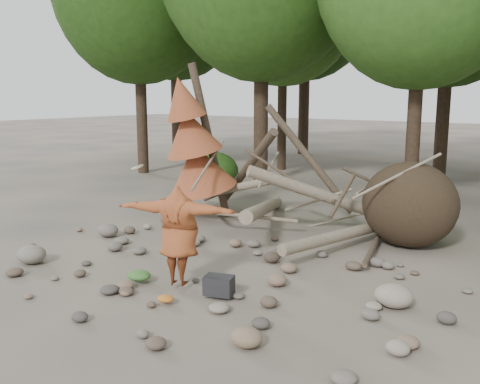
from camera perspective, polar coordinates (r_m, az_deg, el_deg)
The scene contains 13 objects.
ground at distance 10.69m, azimuth -3.92°, elevation -8.71°, with size 120.00×120.00×0.00m, color #514C44.
deadfall_pile at distance 13.03m, azimuth 15.12°, elevation -1.21°, with size 8.55×5.24×3.30m.
dead_conifer at distance 14.75m, azimuth -4.94°, elevation 5.00°, with size 2.06×2.16×4.35m.
bush_left at distance 19.35m, azimuth -2.82°, elevation 2.18°, with size 1.80×1.80×1.44m, color #244913.
bush_mid at distance 16.80m, azimuth 15.54°, elevation -0.02°, with size 1.40×1.40×1.12m, color #2F5D1B.
frisbee_thrower at distance 9.70m, azimuth -6.56°, elevation -4.61°, with size 2.49×1.29×2.10m.
backpack at distance 9.45m, azimuth -2.26°, elevation -10.25°, with size 0.49×0.33×0.33m, color black.
cloth_green at distance 10.35m, azimuth -10.72°, elevation -8.99°, with size 0.48×0.40×0.18m, color #386729.
cloth_orange at distance 9.28m, azimuth -7.95°, elevation -11.48°, with size 0.30×0.24×0.11m, color #B1641E.
boulder_front_left at distance 12.06m, azimuth -21.35°, elevation -6.23°, with size 0.63×0.57×0.38m, color slate.
boulder_front_right at distance 7.76m, azimuth 0.70°, elevation -15.23°, with size 0.47×0.42×0.28m, color #7D664E.
boulder_mid_right at distance 9.40m, azimuth 16.08°, elevation -10.60°, with size 0.64×0.58×0.39m, color gray.
boulder_mid_left at distance 13.68m, azimuth -13.90°, elevation -4.00°, with size 0.54×0.48×0.32m, color #6A6159.
Camera 1 is at (6.50, -7.73, 3.51)m, focal length 40.00 mm.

